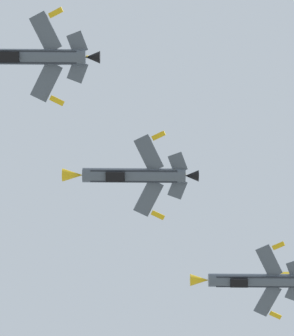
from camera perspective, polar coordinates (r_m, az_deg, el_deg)
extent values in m
cylinder|color=#4C5666|center=(85.94, -8.53, 8.04)|extent=(11.23, 7.49, 1.70)
cube|color=#232833|center=(85.48, -8.58, 8.03)|extent=(9.47, 6.36, 0.81)
cone|color=black|center=(85.23, -3.99, 8.08)|extent=(2.07, 1.98, 1.36)
ellipsoid|color=#192333|center=(86.99, -10.21, 8.02)|extent=(3.46, 2.79, 1.37)
cube|color=black|center=(85.48, -10.06, 8.00)|extent=(2.55, 2.23, 1.13)
cube|color=#4C5666|center=(85.58, -7.42, 9.80)|extent=(4.46, 3.76, 1.42)
cube|color=yellow|center=(85.47, -6.68, 11.21)|extent=(1.36, 1.68, 0.39)
cube|color=#4C5666|center=(85.75, -7.36, 6.31)|extent=(2.05, 4.14, 1.42)
cube|color=yellow|center=(85.77, -6.60, 4.91)|extent=(1.62, 0.66, 0.39)
cube|color=#4C5666|center=(85.32, -5.12, 9.09)|extent=(2.74, 2.66, 0.80)
cube|color=#4C5666|center=(85.41, -5.10, 7.05)|extent=(1.99, 2.37, 0.80)
cube|color=yellow|center=(87.18, -5.20, 8.11)|extent=(2.73, 2.13, 2.54)
cylinder|color=#4C5666|center=(90.99, -0.96, -0.55)|extent=(11.23, 7.49, 1.70)
cube|color=#232833|center=(90.53, -0.96, -0.60)|extent=(9.47, 6.35, 0.82)
cone|color=yellow|center=(91.37, -5.45, -0.52)|extent=(2.86, 2.56, 1.56)
cone|color=black|center=(91.15, 3.29, -0.57)|extent=(2.07, 1.98, 1.36)
ellipsoid|color=#192333|center=(91.69, -2.60, -0.47)|extent=(3.46, 2.80, 1.38)
cube|color=black|center=(90.25, -2.34, -0.63)|extent=(2.56, 2.23, 1.13)
cube|color=#4C5666|center=(90.49, 0.13, 1.06)|extent=(4.45, 3.76, 1.46)
cube|color=yellow|center=(90.22, 0.85, 2.38)|extent=(1.36, 1.68, 0.40)
cube|color=#4C5666|center=(91.39, 0.11, -2.17)|extent=(2.05, 4.13, 1.46)
cube|color=yellow|center=(91.85, 0.80, -3.46)|extent=(1.62, 0.67, 0.40)
cube|color=#4C5666|center=(90.82, 2.26, 0.38)|extent=(2.74, 2.66, 0.82)
cube|color=#4C5666|center=(91.34, 2.24, -1.51)|extent=(1.99, 2.36, 0.82)
cube|color=yellow|center=(92.84, 2.02, -0.37)|extent=(2.74, 2.15, 2.54)
cylinder|color=#4C5666|center=(102.43, 7.89, -8.14)|extent=(11.23, 7.49, 1.70)
cube|color=#232833|center=(102.00, 7.93, -8.23)|extent=(9.47, 6.36, 0.77)
cone|color=yellow|center=(101.68, 3.86, -8.17)|extent=(2.86, 2.56, 1.56)
ellipsoid|color=#192333|center=(102.69, 6.37, -8.03)|extent=(3.45, 2.78, 1.35)
cube|color=black|center=(101.40, 6.73, -8.31)|extent=(2.55, 2.21, 1.10)
cube|color=#4C5666|center=(101.76, 8.91, -6.75)|extent=(4.49, 3.78, 1.30)
cube|color=yellow|center=(101.31, 9.58, -5.62)|extent=(1.36, 1.67, 0.38)
cube|color=#4C5666|center=(103.51, 8.80, -9.50)|extent=(2.05, 4.17, 1.30)
cube|color=yellow|center=(104.46, 9.37, -10.56)|extent=(1.62, 0.66, 0.38)
cube|color=#4C5666|center=(103.79, 10.68, -8.88)|extent=(1.99, 2.38, 0.74)
cube|color=yellow|center=(104.89, 10.37, -7.76)|extent=(2.69, 2.07, 2.56)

